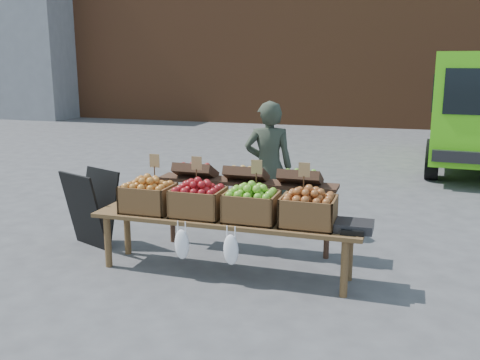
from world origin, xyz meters
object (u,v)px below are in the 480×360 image
(crate_golden_apples, at_px, (148,198))
(crate_green_apples, at_px, (308,212))
(crate_russet_pears, at_px, (198,202))
(weighing_scale, at_px, (354,226))
(chalkboard_sign, at_px, (91,208))
(display_bench, at_px, (225,246))
(crate_red_apples, at_px, (252,207))
(back_table, at_px, (246,205))
(vendor, at_px, (269,167))

(crate_golden_apples, height_order, crate_green_apples, same)
(crate_russet_pears, bearing_deg, weighing_scale, 0.00)
(chalkboard_sign, distance_m, crate_green_apples, 2.58)
(crate_russet_pears, bearing_deg, chalkboard_sign, 167.61)
(crate_russet_pears, bearing_deg, crate_green_apples, 0.00)
(display_bench, relative_size, weighing_scale, 7.94)
(crate_green_apples, bearing_deg, crate_golden_apples, 180.00)
(crate_russet_pears, distance_m, crate_red_apples, 0.55)
(back_table, height_order, crate_green_apples, back_table)
(vendor, distance_m, crate_golden_apples, 1.73)
(chalkboard_sign, xyz_separation_m, display_bench, (1.72, -0.32, -0.16))
(vendor, distance_m, crate_green_apples, 1.68)
(display_bench, bearing_deg, crate_russet_pears, 180.00)
(back_table, xyz_separation_m, crate_red_apples, (0.27, -0.72, 0.19))
(vendor, bearing_deg, crate_russet_pears, 62.47)
(vendor, bearing_deg, weighing_scale, 113.83)
(crate_russet_pears, xyz_separation_m, crate_red_apples, (0.55, 0.00, 0.00))
(crate_russet_pears, bearing_deg, crate_red_apples, 0.00)
(vendor, height_order, crate_golden_apples, vendor)
(display_bench, distance_m, crate_red_apples, 0.51)
(vendor, bearing_deg, display_bench, 72.88)
(crate_red_apples, bearing_deg, crate_golden_apples, 180.00)
(vendor, relative_size, weighing_scale, 4.76)
(display_bench, height_order, crate_green_apples, crate_green_apples)
(vendor, xyz_separation_m, crate_red_apples, (0.22, -1.48, -0.10))
(back_table, relative_size, crate_russet_pears, 4.20)
(vendor, xyz_separation_m, crate_russet_pears, (-0.33, -1.48, -0.10))
(back_table, distance_m, crate_russet_pears, 0.79)
(chalkboard_sign, relative_size, crate_russet_pears, 1.77)
(crate_golden_apples, bearing_deg, crate_russet_pears, 0.00)
(crate_green_apples, distance_m, weighing_scale, 0.44)
(weighing_scale, bearing_deg, crate_red_apples, 180.00)
(back_table, height_order, crate_golden_apples, back_table)
(chalkboard_sign, xyz_separation_m, crate_red_apples, (1.99, -0.32, 0.27))
(chalkboard_sign, relative_size, back_table, 0.42)
(display_bench, height_order, crate_russet_pears, crate_russet_pears)
(chalkboard_sign, height_order, crate_green_apples, chalkboard_sign)
(back_table, bearing_deg, crate_golden_apples, -139.00)
(crate_golden_apples, distance_m, weighing_scale, 2.08)
(chalkboard_sign, distance_m, crate_red_apples, 2.04)
(vendor, bearing_deg, crate_golden_apples, 44.34)
(crate_russet_pears, relative_size, crate_green_apples, 1.00)
(back_table, bearing_deg, crate_green_apples, -41.22)
(display_bench, bearing_deg, weighing_scale, 0.00)
(chalkboard_sign, xyz_separation_m, crate_golden_apples, (0.89, -0.32, 0.27))
(chalkboard_sign, relative_size, crate_red_apples, 1.77)
(crate_red_apples, bearing_deg, chalkboard_sign, 170.96)
(crate_golden_apples, distance_m, crate_russet_pears, 0.55)
(display_bench, height_order, crate_red_apples, crate_red_apples)
(chalkboard_sign, bearing_deg, crate_red_apples, 12.92)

